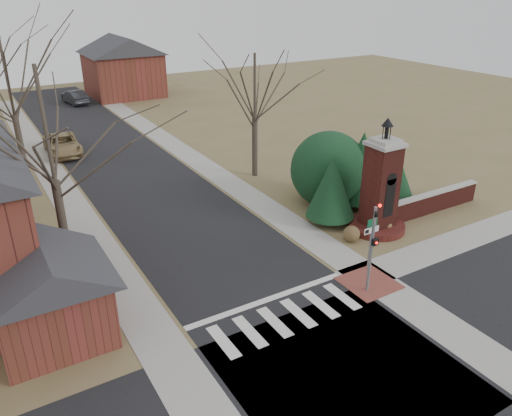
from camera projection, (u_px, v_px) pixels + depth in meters
ground at (298, 328)px, 20.37m from camera, size 120.00×120.00×0.00m
main_street at (129, 169)px, 37.53m from camera, size 8.00×70.00×0.01m
cross_street at (346, 373)px, 18.03m from camera, size 120.00×8.00×0.01m
crosswalk_zone at (287, 317)px, 20.99m from camera, size 8.00×2.20×0.02m
stop_bar at (268, 300)px, 22.16m from camera, size 8.00×0.35×0.02m
sidewalk_right_main at (192, 157)px, 39.96m from camera, size 2.00×60.00×0.02m
sidewalk_left at (57, 182)px, 35.10m from camera, size 2.00×60.00×0.02m
curb_apron at (369, 283)px, 23.39m from camera, size 2.40×2.40×0.02m
traffic_signal_pole at (373, 241)px, 21.75m from camera, size 0.28×0.41×4.50m
sign_post at (371, 234)px, 23.73m from camera, size 0.90×0.07×2.75m
brick_gate_monument at (380, 194)px, 27.57m from camera, size 3.20×3.20×6.47m
brick_garden_wall at (432, 202)px, 30.31m from camera, size 7.50×0.50×1.30m
garage_left at (48, 289)px, 18.97m from camera, size 4.80×4.80×4.29m
house_distant_right at (122, 65)px, 60.03m from camera, size 8.80×8.80×7.30m
evergreen_near at (331, 187)px, 28.24m from camera, size 2.80×2.80×4.10m
evergreen_mid at (362, 165)px, 30.59m from camera, size 3.40×3.40×4.70m
evergreen_far at (396, 175)px, 31.04m from camera, size 2.40×2.40×3.30m
evergreen_mass at (329, 166)px, 30.99m from camera, size 4.80×4.80×4.80m
bare_tree_0 at (44, 118)px, 20.92m from camera, size 8.05×8.05×11.15m
bare_tree_1 at (5, 67)px, 30.92m from camera, size 8.40×8.40×11.64m
bare_tree_3 at (255, 82)px, 33.57m from camera, size 7.00×7.00×9.70m
pickup_truck at (62, 144)px, 40.57m from camera, size 2.92×5.74×1.55m
distant_car at (74, 97)px, 57.04m from camera, size 2.36×4.95×1.57m
dry_shrub_left at (352, 234)px, 26.95m from camera, size 0.91×0.91×0.91m
dry_shrub_right at (385, 224)px, 28.14m from camera, size 0.79×0.79×0.79m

